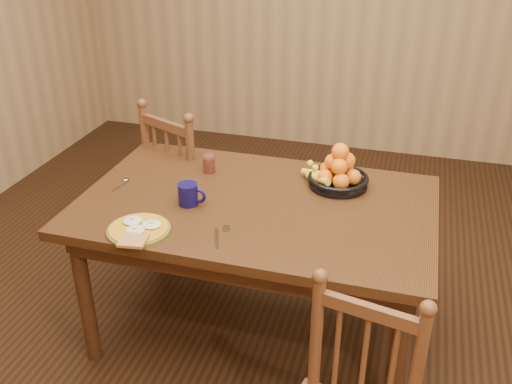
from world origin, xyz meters
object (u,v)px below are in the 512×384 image
(coffee_mug, at_px, (189,194))
(chair_far, at_px, (190,185))
(dining_table, at_px, (256,218))
(fruit_bowl, at_px, (338,173))
(breakfast_plate, at_px, (139,229))

(coffee_mug, bearing_deg, chair_far, 113.13)
(dining_table, xyz_separation_m, chair_far, (-0.57, 0.56, -0.19))
(chair_far, xyz_separation_m, coffee_mug, (0.28, -0.67, 0.33))
(fruit_bowl, bearing_deg, chair_far, 161.57)
(coffee_mug, bearing_deg, fruit_bowl, 31.21)
(coffee_mug, xyz_separation_m, fruit_bowl, (0.61, 0.37, 0.02))
(breakfast_plate, height_order, fruit_bowl, fruit_bowl)
(breakfast_plate, bearing_deg, dining_table, 44.34)
(dining_table, height_order, coffee_mug, coffee_mug)
(chair_far, relative_size, breakfast_plate, 3.32)
(chair_far, bearing_deg, coffee_mug, 136.65)
(chair_far, distance_m, fruit_bowl, 1.00)
(breakfast_plate, xyz_separation_m, coffee_mug, (0.11, 0.28, 0.04))
(chair_far, height_order, coffee_mug, chair_far)
(breakfast_plate, relative_size, coffee_mug, 2.20)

